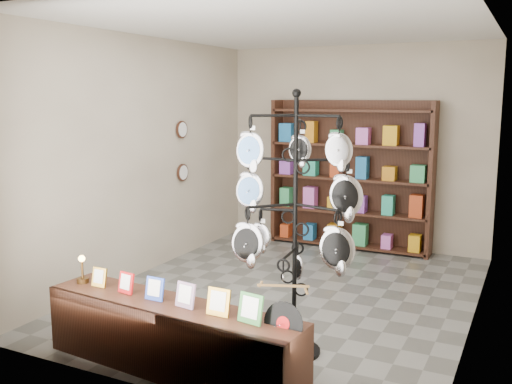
# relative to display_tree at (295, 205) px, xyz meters

# --- Properties ---
(ground) EXTENTS (5.00, 5.00, 0.00)m
(ground) POSITION_rel_display_tree_xyz_m (-0.65, 1.41, -1.34)
(ground) COLOR slate
(ground) RESTS_ON ground
(room_envelope) EXTENTS (5.00, 5.00, 5.00)m
(room_envelope) POSITION_rel_display_tree_xyz_m (-0.65, 1.41, 0.51)
(room_envelope) COLOR #C1B39B
(room_envelope) RESTS_ON ground
(display_tree) EXTENTS (1.21, 1.20, 2.32)m
(display_tree) POSITION_rel_display_tree_xyz_m (0.00, 0.00, 0.00)
(display_tree) COLOR black
(display_tree) RESTS_ON ground
(front_shelf) EXTENTS (2.40, 0.69, 0.84)m
(front_shelf) POSITION_rel_display_tree_xyz_m (-0.78, -0.77, -1.04)
(front_shelf) COLOR black
(front_shelf) RESTS_ON ground
(back_shelving) EXTENTS (2.42, 0.36, 2.20)m
(back_shelving) POSITION_rel_display_tree_xyz_m (-0.65, 3.70, -0.31)
(back_shelving) COLOR black
(back_shelving) RESTS_ON ground
(wall_clocks) EXTENTS (0.03, 0.24, 0.84)m
(wall_clocks) POSITION_rel_display_tree_xyz_m (-2.62, 2.21, 0.16)
(wall_clocks) COLOR black
(wall_clocks) RESTS_ON ground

